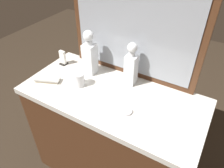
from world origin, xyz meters
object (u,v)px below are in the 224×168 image
object	(u,v)px
crystal_decanter_far_right	(90,57)
crystal_tumbler_far_right	(79,80)
silver_brush_far_right	(47,80)
napkin_holder	(63,59)
crystal_decanter_rear	(131,68)
porcelain_dish	(126,111)

from	to	relation	value
crystal_decanter_far_right	crystal_tumbler_far_right	distance (m)	0.18
silver_brush_far_right	crystal_tumbler_far_right	bearing A→B (deg)	20.02
crystal_decanter_far_right	napkin_holder	distance (m)	0.25
napkin_holder	crystal_decanter_far_right	bearing A→B (deg)	4.01
crystal_decanter_rear	porcelain_dish	size ratio (longest dim) A/B	4.43
porcelain_dish	crystal_decanter_rear	bearing A→B (deg)	112.37
silver_brush_far_right	crystal_decanter_rear	bearing A→B (deg)	28.70
crystal_decanter_rear	silver_brush_far_right	world-z (taller)	crystal_decanter_rear
crystal_decanter_far_right	porcelain_dish	size ratio (longest dim) A/B	4.75
crystal_decanter_far_right	silver_brush_far_right	bearing A→B (deg)	-128.38
crystal_decanter_rear	crystal_tumbler_far_right	world-z (taller)	crystal_decanter_rear
crystal_decanter_far_right	napkin_holder	world-z (taller)	crystal_decanter_far_right
crystal_tumbler_far_right	porcelain_dish	xyz separation A→B (m)	(0.38, -0.07, -0.04)
crystal_decanter_rear	crystal_tumbler_far_right	size ratio (longest dim) A/B	3.20
crystal_decanter_far_right	crystal_decanter_rear	world-z (taller)	crystal_decanter_far_right
porcelain_dish	napkin_holder	bearing A→B (deg)	161.84
napkin_holder	silver_brush_far_right	bearing A→B (deg)	-77.40
silver_brush_far_right	porcelain_dish	xyz separation A→B (m)	(0.59, 0.01, -0.01)
napkin_holder	crystal_tumbler_far_right	bearing A→B (deg)	-29.14
crystal_tumbler_far_right	napkin_holder	xyz separation A→B (m)	(-0.26, 0.14, 0.00)
silver_brush_far_right	crystal_decanter_far_right	bearing A→B (deg)	51.62
crystal_decanter_far_right	porcelain_dish	bearing A→B (deg)	-29.38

